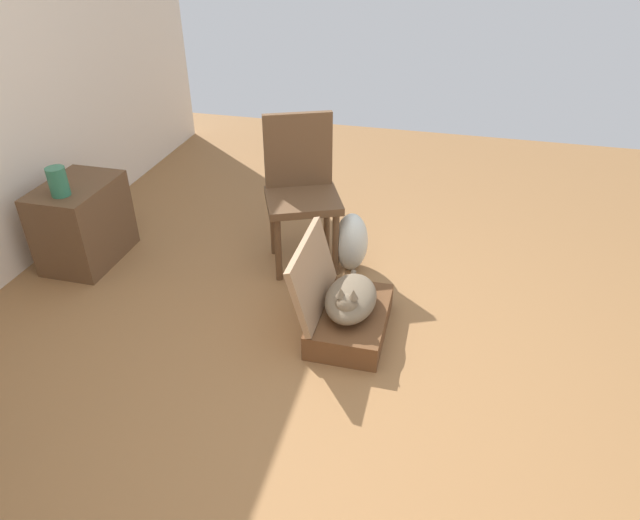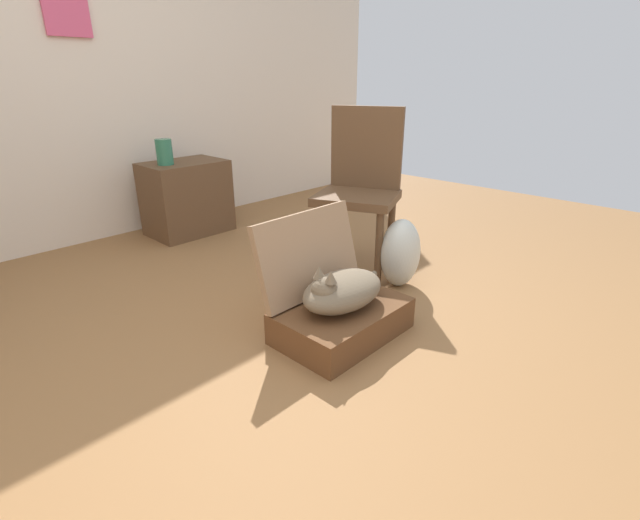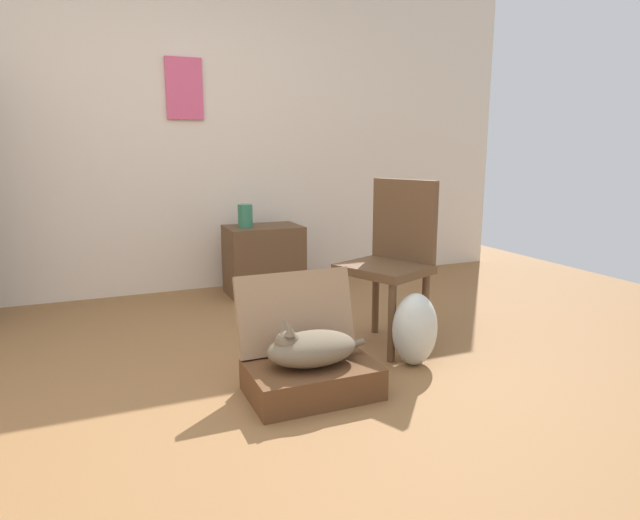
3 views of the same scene
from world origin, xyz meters
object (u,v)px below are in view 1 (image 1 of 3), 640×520
(cat, at_px, (350,299))
(chair, at_px, (301,186))
(side_table, at_px, (83,223))
(suitcase_base, at_px, (350,321))
(vase_tall, at_px, (58,182))
(plastic_bag_white, at_px, (351,242))

(cat, xyz_separation_m, chair, (0.71, 0.47, 0.30))
(cat, xyz_separation_m, side_table, (0.36, 1.89, 0.04))
(suitcase_base, height_order, cat, cat)
(cat, bearing_deg, chair, 33.64)
(side_table, bearing_deg, vase_tall, -172.75)
(cat, distance_m, vase_tall, 1.93)
(plastic_bag_white, distance_m, vase_tall, 1.86)
(cat, bearing_deg, vase_tall, 83.66)
(plastic_bag_white, xyz_separation_m, side_table, (-0.31, 1.76, 0.08))
(suitcase_base, height_order, chair, chair)
(suitcase_base, bearing_deg, cat, 177.81)
(plastic_bag_white, distance_m, side_table, 1.79)
(suitcase_base, bearing_deg, side_table, 79.64)
(suitcase_base, xyz_separation_m, cat, (-0.01, 0.00, 0.16))
(vase_tall, distance_m, chair, 1.49)
(cat, relative_size, side_table, 0.88)
(side_table, height_order, vase_tall, vase_tall)
(vase_tall, xyz_separation_m, chair, (0.51, -1.40, -0.10))
(side_table, bearing_deg, plastic_bag_white, -80.07)
(chair, bearing_deg, plastic_bag_white, -31.48)
(plastic_bag_white, bearing_deg, suitcase_base, -168.96)
(plastic_bag_white, height_order, vase_tall, vase_tall)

